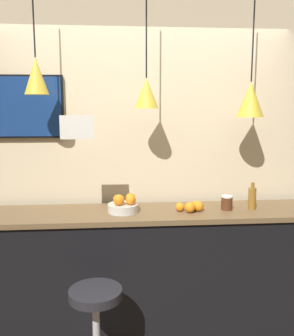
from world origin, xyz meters
name	(u,v)px	position (x,y,z in m)	size (l,w,h in m)	color
back_wall	(143,151)	(0.00, 1.05, 1.45)	(8.00, 0.06, 2.90)	beige
service_counter	(147,270)	(0.00, 0.66, 0.51)	(3.08, 0.55, 1.01)	black
bar_stool	(96,318)	(-0.39, 0.08, 0.44)	(0.38, 0.38, 0.65)	#B7B7BC
fruit_bowl	(123,205)	(-0.19, 0.64, 1.07)	(0.24, 0.24, 0.15)	beige
orange_pile	(192,207)	(0.35, 0.63, 1.05)	(0.23, 0.17, 0.08)	orange
juice_bottle	(252,198)	(0.86, 0.65, 1.10)	(0.06, 0.06, 0.22)	olive
spread_jar	(227,203)	(0.65, 0.65, 1.07)	(0.09, 0.09, 0.12)	#562D19
pendant_lamp_left	(36,76)	(-0.84, 0.72, 2.07)	(0.18, 0.18, 0.87)	black
pendant_lamp_middle	(146,93)	(0.00, 0.72, 1.95)	(0.19, 0.19, 0.98)	black
pendant_lamp_right	(251,99)	(0.84, 0.72, 1.90)	(0.22, 0.22, 1.05)	black
mounted_tv	(16,107)	(-1.07, 0.99, 1.84)	(0.78, 0.04, 0.52)	black
hanging_menu_board	(77,127)	(-0.52, 0.47, 1.69)	(0.24, 0.01, 0.17)	white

